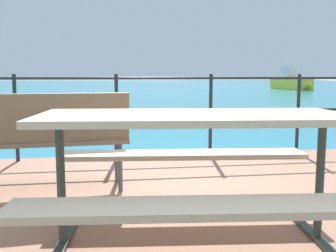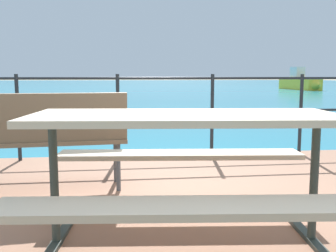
% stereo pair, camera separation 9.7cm
% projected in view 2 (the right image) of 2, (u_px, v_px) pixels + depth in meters
% --- Properties ---
extents(ground_plane, '(240.00, 240.00, 0.00)m').
position_uv_depth(ground_plane, '(211.00, 244.00, 2.49)').
color(ground_plane, tan).
extents(patio_paving, '(6.40, 5.20, 0.06)m').
position_uv_depth(patio_paving, '(211.00, 240.00, 2.49)').
color(patio_paving, '#996B51').
rests_on(patio_paving, ground).
extents(sea_water, '(90.00, 90.00, 0.01)m').
position_uv_depth(sea_water, '(124.00, 85.00, 41.84)').
color(sea_water, teal).
rests_on(sea_water, ground).
extents(beach_strip, '(54.05, 4.97, 0.01)m').
position_uv_depth(beach_strip, '(144.00, 121.00, 9.24)').
color(beach_strip, tan).
rests_on(beach_strip, ground).
extents(picnic_table, '(1.93, 1.60, 0.80)m').
position_uv_depth(picnic_table, '(185.00, 148.00, 2.28)').
color(picnic_table, '#BCAD93').
rests_on(picnic_table, patio_paving).
extents(park_bench, '(1.62, 0.55, 0.87)m').
position_uv_depth(park_bench, '(33.00, 133.00, 3.31)').
color(park_bench, '#7A6047').
rests_on(park_bench, patio_paving).
extents(railing_fence, '(5.94, 0.04, 1.03)m').
position_uv_depth(railing_fence, '(166.00, 105.00, 4.81)').
color(railing_fence, '#1E2328').
rests_on(railing_fence, patio_paving).
extents(boat_near, '(1.18, 5.30, 1.70)m').
position_uv_depth(boat_near, '(300.00, 83.00, 29.06)').
color(boat_near, yellow).
rests_on(boat_near, sea_water).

